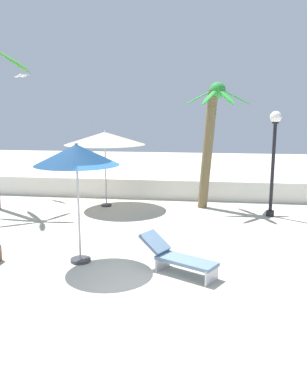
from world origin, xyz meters
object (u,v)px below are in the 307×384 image
(palm_tree_2, at_px, (211,132))
(lamp_post_2, at_px, (274,150))
(lounge_chair_0, at_px, (177,257))
(seagull_0, at_px, (22,75))
(patio_umbrella_0, at_px, (105,139))
(patio_umbrella_1, at_px, (77,156))

(palm_tree_2, bearing_deg, lamp_post_2, -24.72)
(palm_tree_2, xyz_separation_m, lounge_chair_0, (-0.68, -6.57, -2.52))
(palm_tree_2, xyz_separation_m, seagull_0, (-8.09, 1.57, 2.26))
(palm_tree_2, relative_size, seagull_0, 5.08)
(palm_tree_2, height_order, lamp_post_2, palm_tree_2)
(palm_tree_2, height_order, seagull_0, seagull_0)
(patio_umbrella_0, height_order, patio_umbrella_1, patio_umbrella_1)
(patio_umbrella_0, distance_m, lamp_post_2, 6.20)
(lounge_chair_0, height_order, seagull_0, seagull_0)
(lounge_chair_0, bearing_deg, lamp_post_2, 62.94)
(palm_tree_2, bearing_deg, seagull_0, 169.01)
(patio_umbrella_0, distance_m, lounge_chair_0, 7.42)
(lamp_post_2, height_order, seagull_0, seagull_0)
(patio_umbrella_1, relative_size, palm_tree_2, 0.62)
(lamp_post_2, relative_size, seagull_0, 3.96)
(patio_umbrella_1, relative_size, lounge_chair_0, 1.54)
(palm_tree_2, bearing_deg, patio_umbrella_0, -175.26)
(seagull_0, bearing_deg, lamp_post_2, -14.06)
(palm_tree_2, relative_size, lamp_post_2, 1.28)
(palm_tree_2, distance_m, seagull_0, 8.54)
(patio_umbrella_0, bearing_deg, seagull_0, 155.09)
(lamp_post_2, bearing_deg, patio_umbrella_1, -135.44)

